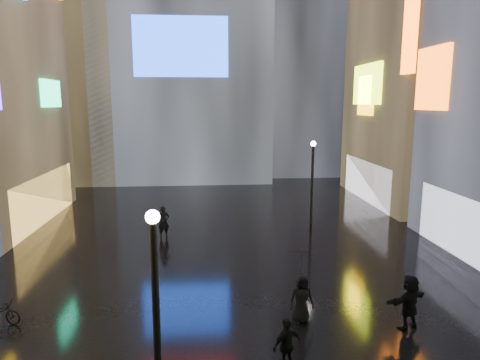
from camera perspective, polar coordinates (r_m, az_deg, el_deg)
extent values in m
plane|color=black|center=(22.17, -1.70, -9.07)|extent=(140.00, 140.00, 0.00)
cube|color=#FFC659|center=(29.30, -24.63, -2.17)|extent=(0.20, 10.00, 3.00)
cube|color=#1AEB9B|center=(30.35, -23.92, 10.50)|extent=(0.25, 3.00, 1.71)
cube|color=white|center=(22.41, 28.58, -6.13)|extent=(0.20, 9.00, 3.00)
cube|color=#FF5E0C|center=(25.06, 24.29, 12.23)|extent=(0.25, 2.99, 3.26)
cube|color=black|center=(35.91, 25.43, 20.02)|extent=(10.00, 12.00, 28.00)
cube|color=white|center=(33.71, 16.55, -0.13)|extent=(0.20, 9.00, 3.00)
cube|color=#D0FF19|center=(33.43, 16.58, 12.13)|extent=(0.25, 4.92, 2.91)
cube|color=#FFB20C|center=(33.52, 16.43, 10.73)|extent=(0.25, 2.63, 2.87)
cube|color=#194CFF|center=(38.13, -7.91, 17.21)|extent=(8.00, 0.20, 5.00)
cube|color=black|center=(48.92, 7.85, 21.59)|extent=(12.00, 12.00, 34.00)
cube|color=black|center=(45.16, -22.27, 16.75)|extent=(10.00, 10.00, 26.00)
cylinder|color=black|center=(9.90, -11.02, -19.25)|extent=(0.16, 0.16, 5.00)
sphere|color=white|center=(8.93, -11.58, -4.84)|extent=(0.30, 0.30, 0.30)
cylinder|color=black|center=(25.04, 9.57, -1.02)|extent=(0.16, 0.16, 5.00)
sphere|color=white|center=(24.67, 9.75, 4.80)|extent=(0.30, 0.30, 0.30)
imported|color=black|center=(12.67, 6.27, -20.99)|extent=(0.99, 0.76, 1.57)
imported|color=black|center=(15.08, 8.19, -15.37)|extent=(0.88, 0.62, 1.68)
imported|color=black|center=(15.56, 21.64, -14.88)|extent=(1.78, 1.18, 1.84)
imported|color=black|center=(23.98, -10.14, -5.53)|extent=(0.73, 0.58, 1.75)
imported|color=black|center=(14.57, 8.32, -10.77)|extent=(1.26, 1.24, 0.91)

